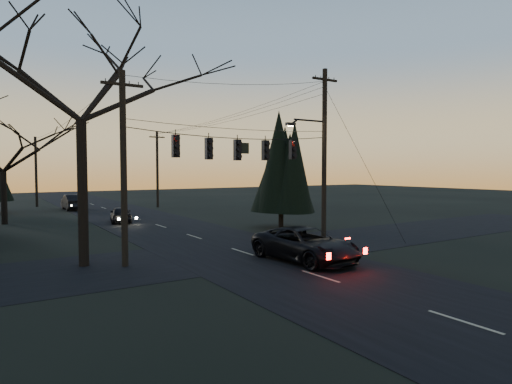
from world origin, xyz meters
TOP-DOWN VIEW (x-y plane):
  - ground_plane at (0.00, 0.00)m, footprint 160.00×160.00m
  - main_road at (0.00, 20.00)m, footprint 8.00×120.00m
  - cross_road at (0.00, 10.00)m, footprint 60.00×7.00m
  - utility_pole_right at (5.50, 10.00)m, footprint 5.00×0.30m
  - utility_pole_left at (-6.00, 10.00)m, footprint 1.80×0.30m
  - utility_pole_far_r at (5.50, 38.00)m, footprint 1.80×0.30m
  - utility_pole_far_l at (-6.00, 46.00)m, footprint 0.30×0.30m
  - span_signal_assembly at (-0.24, 10.00)m, footprint 11.50×0.44m
  - bare_tree_left at (-7.50, 11.06)m, footprint 9.89×9.89m
  - evergreen_right at (6.88, 16.13)m, footprint 3.96×3.96m
  - bare_tree_dist at (-9.81, 29.72)m, footprint 7.87×7.87m
  - suv_near at (1.31, 6.54)m, footprint 2.95×5.74m
  - sedan_oncoming_a at (-1.91, 25.85)m, footprint 2.32×4.09m
  - sedan_oncoming_b at (-3.20, 39.66)m, footprint 1.72×4.88m

SIDE VIEW (x-z plane):
  - ground_plane at x=0.00m, z-range 0.00..0.00m
  - utility_pole_right at x=5.50m, z-range -5.00..5.00m
  - utility_pole_left at x=-6.00m, z-range -4.25..4.25m
  - utility_pole_far_r at x=5.50m, z-range -4.25..4.25m
  - utility_pole_far_l at x=-6.00m, z-range -4.00..4.00m
  - cross_road at x=0.00m, z-range 0.00..0.02m
  - main_road at x=0.00m, z-range 0.00..0.02m
  - sedan_oncoming_a at x=-1.91m, z-range 0.00..1.31m
  - suv_near at x=1.31m, z-range 0.00..1.55m
  - sedan_oncoming_b at x=-3.20m, z-range 0.00..1.60m
  - evergreen_right at x=6.88m, z-range 0.59..8.07m
  - span_signal_assembly at x=-0.24m, z-range 4.53..6.06m
  - bare_tree_dist at x=-9.81m, z-range 1.63..9.82m
  - bare_tree_left at x=-7.50m, z-range 2.53..15.25m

